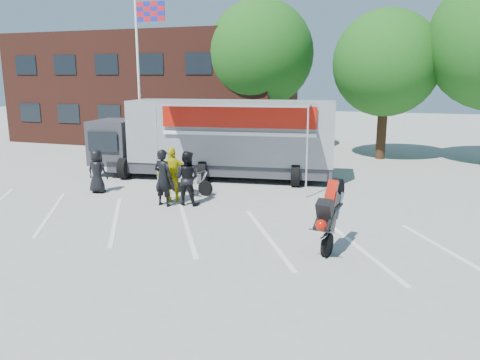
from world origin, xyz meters
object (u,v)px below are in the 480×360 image
Objects in this scene: spectator_leather_c at (187,178)px; spectator_hivis at (173,175)px; tree_mid at (386,63)px; stunt_bike_rider at (334,247)px; parked_motorcycle at (191,194)px; spectator_leather_a at (97,171)px; transporter_truck at (221,178)px; spectator_leather_b at (163,178)px; flagpole at (142,60)px; tree_left at (260,54)px.

spectator_hivis is at bearing -25.31° from spectator_leather_c.
stunt_bike_rider is (-0.55, -14.26, -4.94)m from tree_mid.
spectator_leather_a reaches higher than parked_motorcycle.
spectator_hivis reaches higher than transporter_truck.
spectator_leather_b is 0.78m from spectator_leather_c.
flagpole is 7.68m from spectator_leather_a.
flagpole reaches higher than spectator_leather_c.
spectator_leather_c is (5.39, -6.72, -4.13)m from flagpole.
spectator_hivis reaches higher than parked_motorcycle.
tree_mid reaches higher than spectator_hivis.
tree_mid is 0.74× the size of transporter_truck.
tree_mid is 3.98× the size of spectator_leather_b.
stunt_bike_rider is 1.05× the size of spectator_hivis.
tree_mid is 15.11m from stunt_bike_rider.
flagpole reaches higher than transporter_truck.
tree_left is at bearing -87.15° from spectator_leather_c.
flagpole is at bearing -156.03° from tree_mid.
transporter_truck is at bearing -130.10° from spectator_leather_a.
tree_left is 17.48m from stunt_bike_rider.
spectator_leather_b reaches higher than spectator_leather_a.
stunt_bike_rider is 1.08× the size of spectator_leather_c.
tree_left is 12.60m from parked_motorcycle.
tree_left is at bearing 121.92° from stunt_bike_rider.
flagpole is 4.90× the size of spectator_leather_a.
spectator_leather_c reaches higher than parked_motorcycle.
tree_left is at bearing 54.72° from flagpole.
spectator_hivis is at bearing 163.67° from stunt_bike_rider.
spectator_leather_c is at bearing -150.41° from parked_motorcycle.
stunt_bike_rider is 9.73m from spectator_leather_a.
spectator_leather_b is (4.70, -7.09, -4.09)m from flagpole.
tree_mid reaches higher than spectator_leather_c.
tree_mid is 4.05× the size of spectator_hivis.
spectator_hivis reaches higher than spectator_leather_c.
spectator_leather_a is at bearing 115.23° from parked_motorcycle.
flagpole is at bearing 148.11° from stunt_bike_rider.
stunt_bike_rider is 5.95m from spectator_leather_c.
spectator_leather_a is at bearing -138.72° from transporter_truck.
flagpole reaches higher than parked_motorcycle.
flagpole is at bearing -45.77° from spectator_leather_b.
spectator_leather_a is 3.33m from spectator_leather_b.
stunt_bike_rider is at bearing 130.29° from spectator_hivis.
spectator_leather_c is at bearing -91.47° from transporter_truck.
transporter_truck is 4.25m from spectator_hivis.
tree_mid is 4.09× the size of parked_motorcycle.
spectator_leather_b is at bearing 25.48° from spectator_leather_c.
flagpole is at bearing -125.28° from tree_left.
spectator_leather_c reaches higher than stunt_bike_rider.
parked_motorcycle is at bearing -86.81° from tree_left.
tree_mid is 4.70× the size of spectator_leather_a.
spectator_leather_c is at bearing 132.63° from spectator_hivis.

